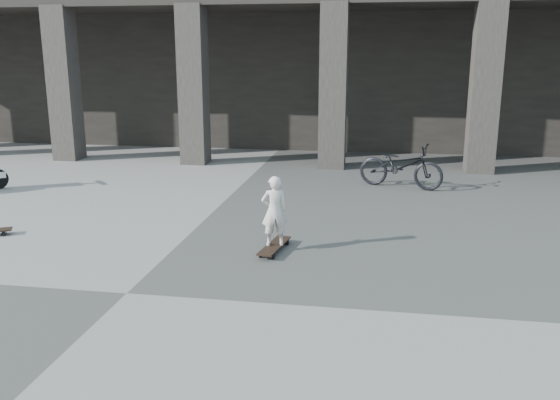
# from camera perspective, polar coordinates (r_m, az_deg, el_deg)

# --- Properties ---
(ground) EXTENTS (90.00, 90.00, 0.00)m
(ground) POSITION_cam_1_polar(r_m,az_deg,el_deg) (7.49, -14.54, -8.69)
(ground) COLOR #454543
(ground) RESTS_ON ground
(colonnade) EXTENTS (28.00, 8.82, 6.00)m
(colonnade) POSITION_cam_1_polar(r_m,az_deg,el_deg) (20.26, 1.24, 14.60)
(colonnade) COLOR black
(colonnade) RESTS_ON ground
(longboard) EXTENTS (0.36, 0.96, 0.09)m
(longboard) POSITION_cam_1_polar(r_m,az_deg,el_deg) (8.70, -0.55, -4.47)
(longboard) COLOR black
(longboard) RESTS_ON ground
(child) EXTENTS (0.43, 0.35, 1.03)m
(child) POSITION_cam_1_polar(r_m,az_deg,el_deg) (8.54, -0.56, -1.06)
(child) COLOR silver
(child) RESTS_ON longboard
(bicycle) EXTENTS (1.92, 1.15, 0.95)m
(bicycle) POSITION_cam_1_polar(r_m,az_deg,el_deg) (12.94, 11.57, 3.25)
(bicycle) COLOR black
(bicycle) RESTS_ON ground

